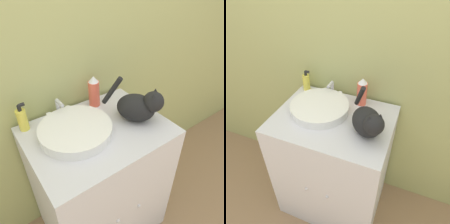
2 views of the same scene
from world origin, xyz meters
TOP-DOWN VIEW (x-y plane):
  - wall_back at (0.00, 0.62)m, footprint 6.00×0.05m
  - vanity_cabinet at (0.00, 0.29)m, footprint 0.75×0.59m
  - sink_basin at (-0.11, 0.33)m, footprint 0.38×0.38m
  - faucet at (-0.11, 0.53)m, footprint 0.15×0.09m
  - cat at (0.24, 0.23)m, footprint 0.26×0.32m
  - soap_bottle at (-0.31, 0.52)m, footprint 0.05×0.05m
  - spray_bottle at (0.12, 0.50)m, footprint 0.07×0.07m

SIDE VIEW (x-z plane):
  - vanity_cabinet at x=0.00m, z-range 0.00..0.91m
  - sink_basin at x=-0.11m, z-range 0.91..0.97m
  - faucet at x=-0.11m, z-range 0.90..1.02m
  - soap_bottle at x=-0.31m, z-range 0.90..1.06m
  - cat at x=0.24m, z-range 0.88..1.13m
  - spray_bottle at x=0.12m, z-range 0.91..1.11m
  - wall_back at x=0.00m, z-range 0.00..2.50m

